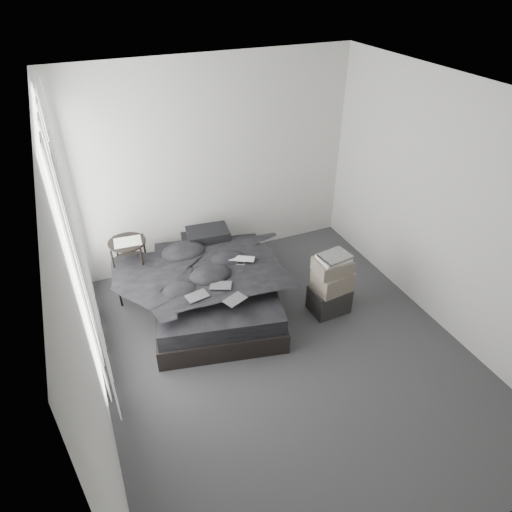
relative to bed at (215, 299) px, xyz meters
name	(u,v)px	position (x,y,z in m)	size (l,w,h in m)	color
floor	(286,355)	(0.43, -1.02, -0.12)	(3.60, 4.20, 0.01)	#363639
ceiling	(300,101)	(0.43, -1.02, 2.48)	(3.60, 4.20, 0.01)	white
wall_back	(214,165)	(0.43, 1.08, 1.18)	(3.60, 0.01, 2.60)	silver
wall_front	(471,450)	(0.43, -3.12, 1.18)	(3.60, 0.01, 2.60)	silver
wall_left	(79,303)	(-1.37, -1.02, 1.18)	(0.01, 4.20, 2.60)	silver
wall_right	(450,212)	(2.23, -1.02, 1.18)	(0.01, 4.20, 2.60)	silver
window_left	(70,239)	(-1.35, -0.12, 1.23)	(0.02, 2.00, 2.30)	white
curtain_left	(78,244)	(-1.30, -0.12, 1.16)	(0.06, 2.12, 2.48)	white
bed	(215,299)	(0.00, 0.00, 0.00)	(1.35, 1.78, 0.24)	black
mattress	(214,284)	(0.00, 0.00, 0.22)	(1.30, 1.73, 0.19)	black
duvet	(214,272)	(-0.01, -0.04, 0.41)	(1.31, 1.52, 0.21)	black
pillow_lower	(204,242)	(0.11, 0.68, 0.37)	(0.54, 0.36, 0.12)	black
pillow_upper	(208,234)	(0.16, 0.65, 0.49)	(0.50, 0.35, 0.11)	black
laptop	(241,256)	(0.33, -0.03, 0.53)	(0.29, 0.18, 0.02)	silver
comic_a	(197,291)	(-0.31, -0.42, 0.52)	(0.22, 0.15, 0.01)	black
comic_b	(220,280)	(-0.03, -0.35, 0.53)	(0.22, 0.15, 0.01)	black
comic_c	(235,294)	(0.02, -0.62, 0.53)	(0.22, 0.15, 0.01)	black
side_stand	(132,270)	(-0.81, 0.58, 0.27)	(0.42, 0.42, 0.78)	black
papers	(128,242)	(-0.81, 0.56, 0.66)	(0.30, 0.22, 0.02)	white
floor_books	(172,303)	(-0.47, 0.18, -0.04)	(0.16, 0.23, 0.16)	black
box_lower	(329,299)	(1.20, -0.57, 0.03)	(0.42, 0.33, 0.31)	black
box_mid	(332,281)	(1.21, -0.58, 0.31)	(0.39, 0.31, 0.24)	#6B6154
box_upper	(332,266)	(1.19, -0.57, 0.51)	(0.38, 0.30, 0.16)	#6B6154
art_book_white	(334,258)	(1.20, -0.57, 0.61)	(0.32, 0.26, 0.03)	silver
art_book_snake	(335,256)	(1.21, -0.58, 0.64)	(0.31, 0.25, 0.03)	silver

